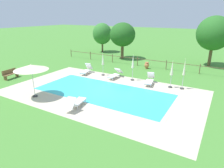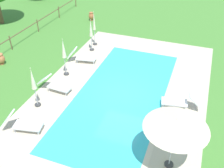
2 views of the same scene
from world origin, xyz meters
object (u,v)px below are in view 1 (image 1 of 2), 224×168
Objects in this scene: patio_umbrella_closed_row_mid_east at (172,70)px; tree_far_west at (214,33)px; patio_umbrella_closed_row_west at (103,61)px; patio_umbrella_closed_row_mid_west at (184,70)px; tree_west_mid at (102,34)px; sun_lounger_north_far at (86,70)px; patio_umbrella_closed_row_centre at (133,63)px; sun_lounger_north_mid at (115,74)px; sun_lounger_north_near_steps at (150,80)px; wooden_bench_lawn_side at (10,74)px; sun_lounger_north_end at (76,102)px; patio_umbrella_open_foreground at (31,67)px; terracotta_urn_by_tree at (147,65)px; tree_east_mid at (123,35)px.

tree_far_west is at bearing 78.10° from patio_umbrella_closed_row_mid_east.
patio_umbrella_closed_row_mid_west is (7.62, 0.04, 0.09)m from patio_umbrella_closed_row_west.
tree_west_mid is (-7.11, 10.88, 1.39)m from patio_umbrella_closed_row_west.
patio_umbrella_closed_row_centre reaches higher than sun_lounger_north_far.
tree_west_mid reaches higher than patio_umbrella_closed_row_mid_east.
patio_umbrella_closed_row_centre is (1.70, 0.25, 1.21)m from sun_lounger_north_mid.
patio_umbrella_closed_row_mid_west is at bearing -36.34° from tree_west_mid.
sun_lounger_north_near_steps is 2.95m from patio_umbrella_closed_row_mid_west.
sun_lounger_north_near_steps is 12.95m from wooden_bench_lawn_side.
sun_lounger_north_far is 0.81× the size of patio_umbrella_closed_row_centre.
sun_lounger_north_mid is at bearing 179.81° from sun_lounger_north_near_steps.
patio_umbrella_closed_row_mid_west is at bearing -96.65° from tree_far_west.
wooden_bench_lawn_side is 0.27× the size of tree_far_west.
sun_lounger_north_far is 14.74m from tree_far_west.
patio_umbrella_closed_row_centre is (3.18, 0.05, 0.10)m from patio_umbrella_closed_row_west.
patio_umbrella_closed_row_mid_east is 0.51× the size of tree_west_mid.
patio_umbrella_closed_row_west is at bearing -132.80° from tree_far_west.
patio_umbrella_closed_row_centre reaches higher than patio_umbrella_closed_row_mid_east.
patio_umbrella_closed_row_centre is 0.42× the size of tree_far_west.
sun_lounger_north_end is 0.88× the size of patio_umbrella_closed_row_west.
patio_umbrella_closed_row_mid_west reaches higher than patio_umbrella_closed_row_centre.
tree_west_mid is (-5.68, 17.94, 0.65)m from patio_umbrella_open_foreground.
patio_umbrella_closed_row_mid_west is 4.44m from patio_umbrella_closed_row_centre.
patio_umbrella_closed_row_mid_west is 6.73m from terracotta_urn_by_tree.
tree_far_west is (2.01, 9.52, 2.26)m from patio_umbrella_closed_row_mid_east.
patio_umbrella_closed_row_centre is (-4.44, 0.01, 0.01)m from patio_umbrella_closed_row_mid_west.
tree_east_mid reaches higher than terracotta_urn_by_tree.
sun_lounger_north_near_steps is at bearing -49.87° from tree_east_mid.
tree_far_west reaches higher than patio_umbrella_closed_row_centre.
patio_umbrella_closed_row_mid_west is at bearing -43.71° from terracotta_urn_by_tree.
sun_lounger_north_mid is 5.34m from patio_umbrella_closed_row_mid_east.
patio_umbrella_closed_row_mid_east reaches higher than sun_lounger_north_far.
sun_lounger_north_far is 12.72m from tree_west_mid.
terracotta_urn_by_tree is (-3.87, 4.72, -1.09)m from patio_umbrella_closed_row_mid_east.
tree_east_mid is at bearing 113.15° from sun_lounger_north_mid.
sun_lounger_north_mid is at bearing 3.56° from sun_lounger_north_far.
tree_east_mid reaches higher than patio_umbrella_closed_row_west.
sun_lounger_north_near_steps is 0.96× the size of sun_lounger_north_end.
patio_umbrella_closed_row_mid_west is at bearing 5.28° from sun_lounger_north_near_steps.
terracotta_urn_by_tree is 0.13× the size of tree_far_west.
patio_umbrella_closed_row_mid_west is at bearing -39.69° from tree_east_mid.
sun_lounger_north_far is 6.92m from patio_umbrella_open_foreground.
tree_far_west is 10.86m from tree_east_mid.
terracotta_urn_by_tree is at bearing 45.14° from wooden_bench_lawn_side.
patio_umbrella_closed_row_mid_west is at bearing 53.05° from sun_lounger_north_end.
tree_far_west is 1.18× the size of tree_east_mid.
patio_umbrella_closed_row_mid_east is at bearing 57.60° from sun_lounger_north_end.
sun_lounger_north_far is 8.55m from patio_umbrella_closed_row_mid_east.
sun_lounger_north_mid is 14.24m from tree_west_mid.
sun_lounger_north_near_steps is 9.52m from patio_umbrella_open_foreground.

